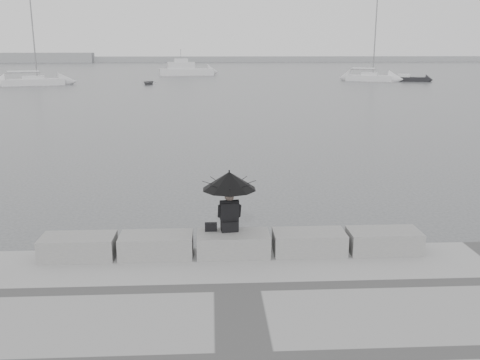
{
  "coord_description": "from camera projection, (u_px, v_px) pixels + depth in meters",
  "views": [
    {
      "loc": [
        -0.45,
        -11.6,
        5.05
      ],
      "look_at": [
        0.34,
        3.0,
        1.34
      ],
      "focal_mm": 40.0,
      "sensor_mm": 36.0,
      "label": 1
    }
  ],
  "objects": [
    {
      "name": "stone_block_left",
      "position": [
        156.0,
        245.0,
        11.78
      ],
      "size": [
        1.6,
        0.8,
        0.5
      ],
      "primitive_type": "cube",
      "color": "slate",
      "rests_on": "promenade"
    },
    {
      "name": "seated_person",
      "position": [
        229.0,
        187.0,
        11.76
      ],
      "size": [
        1.21,
        1.21,
        1.39
      ],
      "rotation": [
        0.0,
        0.0,
        0.12
      ],
      "color": "black",
      "rests_on": "stone_block_centre"
    },
    {
      "name": "ground",
      "position": [
        233.0,
        267.0,
        12.49
      ],
      "size": [
        360.0,
        360.0,
        0.0
      ],
      "primitive_type": "plane",
      "color": "#3F4143",
      "rests_on": "ground"
    },
    {
      "name": "stone_block_centre",
      "position": [
        233.0,
        244.0,
        11.87
      ],
      "size": [
        1.6,
        0.8,
        0.5
      ],
      "primitive_type": "cube",
      "color": "slate",
      "rests_on": "promenade"
    },
    {
      "name": "stone_block_far_right",
      "position": [
        384.0,
        241.0,
        12.05
      ],
      "size": [
        1.6,
        0.8,
        0.5
      ],
      "primitive_type": "cube",
      "color": "slate",
      "rests_on": "promenade"
    },
    {
      "name": "stone_block_right",
      "position": [
        309.0,
        242.0,
        11.96
      ],
      "size": [
        1.6,
        0.8,
        0.5
      ],
      "primitive_type": "cube",
      "color": "slate",
      "rests_on": "promenade"
    },
    {
      "name": "dinghy",
      "position": [
        148.0,
        82.0,
        70.16
      ],
      "size": [
        2.98,
        1.32,
        0.5
      ],
      "primitive_type": "imported",
      "rotation": [
        0.0,
        0.0,
        -0.03
      ],
      "color": "gray",
      "rests_on": "ground"
    },
    {
      "name": "distant_landmass",
      "position": [
        185.0,
        59.0,
        161.4
      ],
      "size": [
        180.0,
        8.0,
        2.8
      ],
      "color": "gray",
      "rests_on": "ground"
    },
    {
      "name": "sailboat_left",
      "position": [
        34.0,
        81.0,
        68.49
      ],
      "size": [
        7.89,
        4.77,
        12.9
      ],
      "rotation": [
        0.0,
        0.0,
        0.34
      ],
      "color": "silver",
      "rests_on": "ground"
    },
    {
      "name": "small_motorboat",
      "position": [
        410.0,
        79.0,
        76.0
      ],
      "size": [
        5.48,
        3.49,
        1.1
      ],
      "rotation": [
        0.0,
        0.0,
        -0.39
      ],
      "color": "black",
      "rests_on": "ground"
    },
    {
      "name": "sailboat_right",
      "position": [
        370.0,
        77.0,
        76.58
      ],
      "size": [
        6.9,
        5.11,
        12.9
      ],
      "rotation": [
        0.0,
        0.0,
        -0.47
      ],
      "color": "silver",
      "rests_on": "ground"
    },
    {
      "name": "stone_block_far_left",
      "position": [
        78.0,
        247.0,
        11.69
      ],
      "size": [
        1.6,
        0.8,
        0.5
      ],
      "primitive_type": "cube",
      "color": "slate",
      "rests_on": "promenade"
    },
    {
      "name": "bag",
      "position": [
        211.0,
        227.0,
        11.96
      ],
      "size": [
        0.27,
        0.16,
        0.18
      ],
      "primitive_type": "cube",
      "color": "black",
      "rests_on": "stone_block_centre"
    },
    {
      "name": "motor_cruiser",
      "position": [
        186.0,
        70.0,
        90.74
      ],
      "size": [
        9.36,
        4.04,
        4.5
      ],
      "rotation": [
        0.0,
        0.0,
        0.14
      ],
      "color": "silver",
      "rests_on": "ground"
    }
  ]
}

